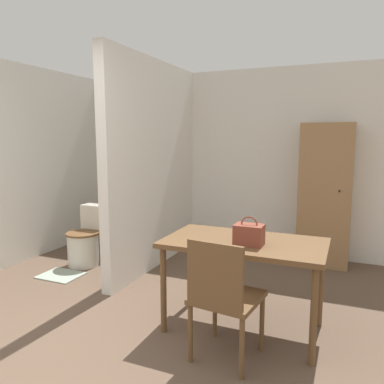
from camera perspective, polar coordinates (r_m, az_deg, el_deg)
The scene contains 9 objects.
wall_back at distance 5.44m, azimuth 4.03°, elevation 4.73°, with size 5.11×0.12×2.50m.
wall_left at distance 5.10m, azimuth -26.73°, elevation 3.63°, with size 0.12×4.57×2.50m.
partition_wall at distance 4.61m, azimuth -5.76°, elevation 4.07°, with size 0.12×2.09×2.50m.
dining_table at distance 3.11m, azimuth 7.94°, elevation -8.78°, with size 1.29×0.73×0.76m.
wooden_chair at distance 2.71m, azimuth 4.76°, elevation -15.31°, with size 0.50×0.50×0.91m.
toilet at distance 4.94m, azimuth -15.81°, elevation -7.16°, with size 0.41×0.55×0.73m.
handbag at distance 2.95m, azimuth 8.69°, elevation -6.41°, with size 0.22×0.16×0.23m.
wooden_cabinet at distance 4.91m, azimuth 19.60°, elevation -0.45°, with size 0.62×0.42×1.76m.
bath_mat at distance 4.69m, azimuth -19.35°, elevation -11.89°, with size 0.47×0.37×0.01m.
Camera 1 is at (1.78, -1.50, 1.59)m, focal length 35.00 mm.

